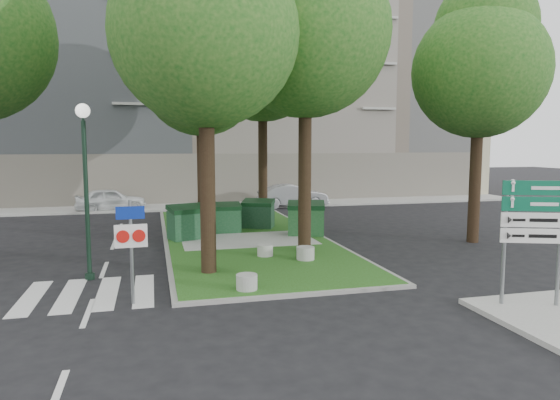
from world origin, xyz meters
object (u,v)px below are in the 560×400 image
object	(u,v)px
tree_median_near_right	(308,16)
tree_median_mid	(203,65)
car_white	(111,200)
dumpster_c	(258,214)
tree_street_right	(481,59)
dumpster_a	(188,222)
litter_bin	(307,225)
tree_median_far	(264,48)
street_lamp	(85,170)
dumpster_d	(306,219)
directional_sign	(533,223)
bollard_mid	(265,250)
car_silver	(293,196)
tree_median_near_left	(208,15)
bollard_right	(305,253)
dumpster_b	(225,218)
bollard_left	(247,282)
traffic_sign_pole	(131,238)

from	to	relation	value
tree_median_near_right	tree_median_mid	distance (m)	5.50
car_white	dumpster_c	bearing A→B (deg)	-148.07
tree_street_right	dumpster_a	distance (m)	12.76
tree_median_mid	litter_bin	distance (m)	7.80
tree_median_far	street_lamp	xyz separation A→B (m)	(-7.08, -9.08, -5.25)
street_lamp	tree_street_right	bearing A→B (deg)	8.54
tree_median_mid	dumpster_d	xyz separation A→B (m)	(3.91, -1.55, -6.20)
tree_street_right	directional_sign	distance (m)	9.63
dumpster_c	directional_sign	world-z (taller)	directional_sign
tree_median_near_right	tree_street_right	world-z (taller)	tree_median_near_right
bollard_mid	car_silver	xyz separation A→B (m)	(4.64, 13.05, 0.38)
street_lamp	directional_sign	xyz separation A→B (m)	(10.09, -5.25, -1.05)
tree_median_near_left	litter_bin	bearing A→B (deg)	49.92
tree_median_mid	car_white	distance (m)	11.83
tree_median_near_right	street_lamp	world-z (taller)	tree_median_near_right
car_silver	dumpster_a	bearing A→B (deg)	145.39
bollard_right	tree_median_mid	bearing A→B (deg)	114.09
car_silver	dumpster_c	bearing A→B (deg)	155.26
dumpster_d	dumpster_b	bearing A→B (deg)	172.76
bollard_right	directional_sign	world-z (taller)	directional_sign
tree_median_near_right	tree_median_mid	world-z (taller)	tree_median_near_right
dumpster_c	car_silver	size ratio (longest dim) A/B	0.39
tree_median_near_left	litter_bin	distance (m)	9.94
dumpster_d	car_white	distance (m)	13.42
tree_street_right	dumpster_c	bearing A→B (deg)	148.33
dumpster_d	bollard_right	xyz separation A→B (m)	(-1.34, -4.21, -0.46)
dumpster_a	car_white	world-z (taller)	dumpster_a
dumpster_d	directional_sign	size ratio (longest dim) A/B	0.60
tree_median_near_left	street_lamp	size ratio (longest dim) A/B	2.16
bollard_left	bollard_mid	world-z (taller)	bollard_left
tree_median_near_left	car_silver	world-z (taller)	tree_median_near_left
tree_median_far	traffic_sign_pole	distance (m)	14.67
bollard_left	street_lamp	size ratio (longest dim) A/B	0.11
dumpster_a	dumpster_d	bearing A→B (deg)	-21.38
dumpster_b	tree_median_near_left	bearing A→B (deg)	-99.08
tree_median_near_right	dumpster_d	distance (m)	7.84
street_lamp	directional_sign	distance (m)	11.43
traffic_sign_pole	tree_median_far	bearing A→B (deg)	61.85
dumpster_c	bollard_mid	xyz separation A→B (m)	(-0.95, -5.61, -0.42)
dumpster_a	car_silver	distance (m)	11.64
tree_median_near_right	tree_median_far	world-z (taller)	tree_median_far
tree_median_far	dumpster_a	world-z (taller)	tree_median_far
tree_median_near_right	litter_bin	world-z (taller)	tree_median_near_right
tree_median_near_right	traffic_sign_pole	world-z (taller)	tree_median_near_right
tree_median_near_left	tree_median_far	bearing A→B (deg)	68.72
tree_median_mid	car_silver	bearing A→B (deg)	53.15
tree_street_right	directional_sign	xyz separation A→B (m)	(-3.79, -7.34, -4.97)
bollard_left	car_white	xyz separation A→B (m)	(-4.57, 17.53, 0.34)
litter_bin	dumpster_c	bearing A→B (deg)	135.11
tree_median_near_right	street_lamp	bearing A→B (deg)	-167.04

